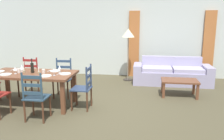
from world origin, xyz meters
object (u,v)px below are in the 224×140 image
dining_chair_near_right (36,97)px  dining_chair_far_left (29,77)px  wine_glass_near_left (15,69)px  dining_chair_head_east (84,87)px  standing_lamp (128,36)px  coffee_cup_secondary (19,71)px  coffee_table (180,82)px  wine_glass_far_left (22,66)px  dining_table (32,77)px  wine_glass_near_right (54,70)px  couch (171,74)px  coffee_cup_primary (44,71)px  wine_bottle (32,68)px  dining_chair_far_right (63,78)px  wine_glass_far_right (60,67)px

dining_chair_near_right → dining_chair_far_left: (-0.92, 1.47, 0.00)m
wine_glass_near_left → dining_chair_far_left: bearing=100.8°
dining_chair_head_east → wine_glass_near_left: size_ratio=5.96×
wine_glass_near_left → standing_lamp: standing_lamp is taller
dining_chair_head_east → coffee_cup_secondary: 1.50m
dining_chair_far_left → coffee_table: dining_chair_far_left is taller
dining_chair_far_left → wine_glass_near_left: bearing=-79.2°
dining_chair_far_left → wine_glass_far_left: 0.72m
dining_chair_near_right → coffee_table: bearing=33.9°
dining_table → coffee_table: 3.56m
wine_glass_near_right → couch: wine_glass_near_right is taller
dining_table → coffee_cup_primary: 0.31m
dining_table → dining_chair_far_left: size_ratio=1.98×
dining_chair_near_right → dining_chair_head_east: size_ratio=1.00×
wine_bottle → couch: 4.06m
dining_chair_head_east → coffee_cup_secondary: size_ratio=10.67×
dining_table → dining_chair_far_right: bearing=58.7°
dining_chair_near_right → wine_glass_near_right: (0.13, 0.61, 0.38)m
dining_chair_near_right → coffee_table: size_ratio=1.07×
dining_table → couch: (3.26, 2.40, -0.37)m
dining_chair_far_left → coffee_cup_secondary: (0.18, -0.74, 0.32)m
dining_table → wine_glass_far_left: size_ratio=11.80×
wine_glass_far_left → coffee_cup_primary: size_ratio=1.79×
dining_chair_head_east → wine_glass_near_right: dining_chair_head_east is taller
wine_glass_far_left → standing_lamp: (2.21, 2.45, 0.55)m
dining_chair_far_left → wine_glass_far_left: (0.17, -0.58, 0.38)m
wine_bottle → wine_glass_near_right: wine_bottle is taller
dining_table → wine_glass_far_left: 0.38m
dining_chair_head_east → wine_glass_near_right: bearing=-168.3°
wine_bottle → standing_lamp: (1.89, 2.56, 0.54)m
coffee_table → standing_lamp: bearing=135.6°
dining_chair_head_east → couch: 3.19m
dining_chair_head_east → coffee_cup_primary: 0.96m
coffee_table → standing_lamp: standing_lamp is taller
wine_bottle → coffee_cup_secondary: (-0.30, -0.04, -0.07)m
wine_glass_near_right → dining_table: bearing=166.8°
wine_glass_far_left → coffee_cup_primary: 0.59m
dining_chair_far_left → couch: dining_chair_far_left is taller
wine_glass_near_left → coffee_table: bearing=19.8°
wine_glass_far_left → wine_glass_far_right: 0.89m
wine_glass_near_left → couch: wine_glass_near_left is taller
dining_chair_far_left → dining_chair_far_right: same height
wine_bottle → dining_chair_head_east: bearing=-1.9°
dining_chair_near_right → wine_glass_far_right: (0.14, 0.90, 0.38)m
dining_table → wine_glass_near_right: bearing=-13.2°
wine_glass_near_right → coffee_cup_primary: wine_glass_near_right is taller
wine_bottle → wine_glass_far_right: (0.58, 0.13, -0.01)m
dining_table → couch: bearing=36.4°
dining_chair_far_left → coffee_cup_secondary: 0.82m
dining_chair_head_east → dining_chair_far_right: bearing=135.2°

